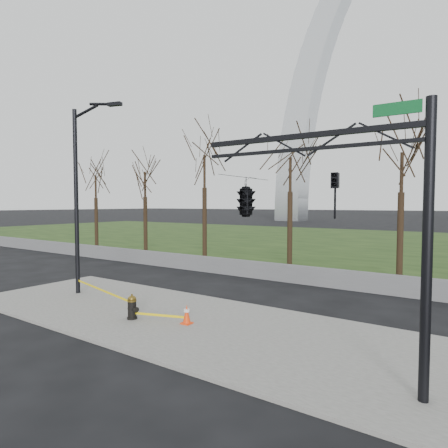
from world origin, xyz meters
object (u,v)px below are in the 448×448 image
Objects in this scene: fire_hydrant at (132,307)px; street_light at (80,187)px; traffic_cone at (187,314)px; traffic_signal_mast at (274,196)px.

street_light reaches higher than fire_hydrant.
traffic_cone is at bearing 26.50° from fire_hydrant.
traffic_signal_mast reaches higher than fire_hydrant.
fire_hydrant is 6.69m from traffic_signal_mast.
street_light is (-4.61, 1.31, 4.21)m from fire_hydrant.
street_light is 10.37m from traffic_signal_mast.
traffic_cone is 0.10× the size of traffic_signal_mast.
traffic_signal_mast is at bearing 1.74° from fire_hydrant.
fire_hydrant is 0.14× the size of traffic_signal_mast.
fire_hydrant is 6.38m from street_light.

